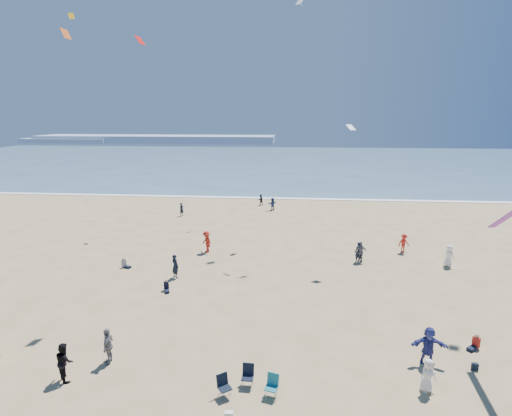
{
  "coord_description": "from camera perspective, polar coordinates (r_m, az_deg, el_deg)",
  "views": [
    {
      "loc": [
        3.97,
        -12.92,
        11.89
      ],
      "look_at": [
        2.0,
        8.0,
        7.06
      ],
      "focal_mm": 28.0,
      "sensor_mm": 36.0,
      "label": 1
    }
  ],
  "objects": [
    {
      "name": "ocean",
      "position": [
        108.64,
        3.27,
        6.68
      ],
      "size": [
        220.0,
        100.0,
        0.06
      ],
      "primitive_type": "cube",
      "color": "#476B84",
      "rests_on": "ground"
    },
    {
      "name": "surf_line",
      "position": [
        59.25,
        1.42,
        1.43
      ],
      "size": [
        220.0,
        1.2,
        0.08
      ],
      "primitive_type": "cube",
      "color": "white",
      "rests_on": "ground"
    },
    {
      "name": "headland_far",
      "position": [
        194.05,
        -14.08,
        9.55
      ],
      "size": [
        110.0,
        20.0,
        3.2
      ],
      "primitive_type": "cube",
      "color": "#7A8EA8",
      "rests_on": "ground"
    },
    {
      "name": "headland_near",
      "position": [
        206.36,
        -25.2,
        8.73
      ],
      "size": [
        40.0,
        14.0,
        2.0
      ],
      "primitive_type": "cube",
      "color": "#7A8EA8",
      "rests_on": "ground"
    },
    {
      "name": "standing_flyers",
      "position": [
        29.22,
        2.76,
        -9.16
      ],
      "size": [
        28.36,
        52.08,
        1.94
      ],
      "color": "slate",
      "rests_on": "ground"
    },
    {
      "name": "seated_group",
      "position": [
        21.6,
        1.34,
        -19.12
      ],
      "size": [
        24.16,
        23.2,
        0.84
      ],
      "color": "white",
      "rests_on": "ground"
    },
    {
      "name": "chair_cluster",
      "position": [
        19.05,
        -1.18,
        -23.76
      ],
      "size": [
        2.79,
        1.53,
        1.0
      ],
      "color": "black",
      "rests_on": "ground"
    },
    {
      "name": "white_tote",
      "position": [
        18.01,
        -3.89,
        -27.56
      ],
      "size": [
        0.35,
        0.2,
        0.4
      ],
      "primitive_type": "cube",
      "color": "white",
      "rests_on": "ground"
    },
    {
      "name": "black_backpack",
      "position": [
        19.54,
        2.67,
        -23.85
      ],
      "size": [
        0.3,
        0.22,
        0.38
      ],
      "primitive_type": "cube",
      "color": "black",
      "rests_on": "ground"
    },
    {
      "name": "navy_bag",
      "position": [
        23.14,
        28.8,
        -19.23
      ],
      "size": [
        0.28,
        0.18,
        0.34
      ],
      "primitive_type": "cube",
      "color": "black",
      "rests_on": "ground"
    },
    {
      "name": "kites_aloft",
      "position": [
        26.24,
        21.3,
        17.67
      ],
      "size": [
        45.2,
        46.39,
        27.09
      ],
      "color": "blue",
      "rests_on": "ground"
    }
  ]
}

